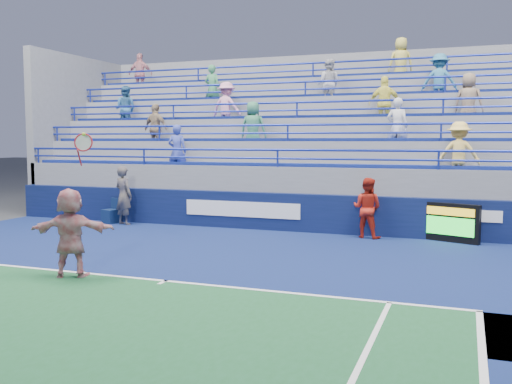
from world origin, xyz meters
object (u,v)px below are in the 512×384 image
at_px(line_judge, 124,196).
at_px(judge_chair, 111,215).
at_px(serve_speed_board, 451,223).
at_px(tennis_player, 71,233).
at_px(ball_girl, 367,208).

bearing_deg(line_judge, judge_chair, 6.18).
xyz_separation_m(serve_speed_board, judge_chair, (-10.21, -0.15, -0.26)).
distance_m(serve_speed_board, judge_chair, 10.21).
xyz_separation_m(judge_chair, tennis_player, (3.45, -6.33, 0.61)).
relative_size(tennis_player, line_judge, 1.52).
bearing_deg(serve_speed_board, ball_girl, -177.34).
bearing_deg(tennis_player, judge_chair, 118.60).
bearing_deg(tennis_player, ball_girl, 54.13).
distance_m(tennis_player, line_judge, 6.85).
relative_size(serve_speed_board, judge_chair, 1.80).
distance_m(judge_chair, ball_girl, 8.08).
distance_m(serve_speed_board, line_judge, 9.67).
relative_size(serve_speed_board, tennis_player, 0.51).
distance_m(serve_speed_board, tennis_player, 9.37).
relative_size(judge_chair, tennis_player, 0.29).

